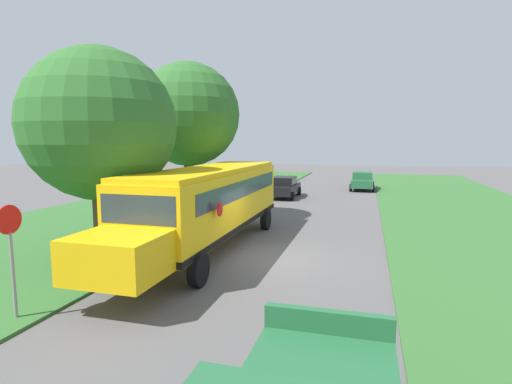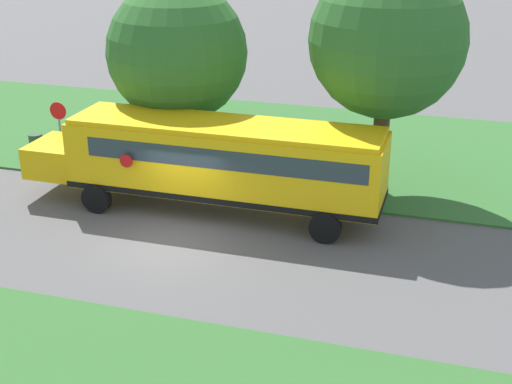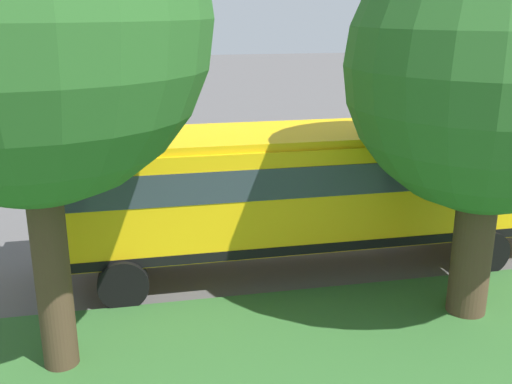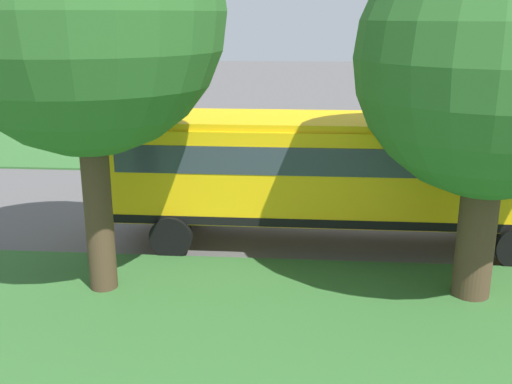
{
  "view_description": "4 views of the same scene",
  "coord_description": "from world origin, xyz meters",
  "px_view_note": "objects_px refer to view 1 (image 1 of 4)",
  "views": [
    {
      "loc": [
        3.21,
        -13.5,
        4.16
      ],
      "look_at": [
        -1.94,
        4.86,
        1.75
      ],
      "focal_mm": 28.0,
      "sensor_mm": 36.0,
      "label": 1
    },
    {
      "loc": [
        18.23,
        8.3,
        10.03
      ],
      "look_at": [
        -0.82,
        2.56,
        1.67
      ],
      "focal_mm": 50.0,
      "sensor_mm": 36.0,
      "label": 2
    },
    {
      "loc": [
        -14.84,
        4.25,
        5.7
      ],
      "look_at": [
        -0.55,
        1.26,
        1.17
      ],
      "focal_mm": 42.0,
      "sensor_mm": 36.0,
      "label": 3
    },
    {
      "loc": [
        -16.82,
        1.58,
        5.47
      ],
      "look_at": [
        -2.43,
        2.74,
        1.21
      ],
      "focal_mm": 42.0,
      "sensor_mm": 36.0,
      "label": 4
    }
  ],
  "objects_px": {
    "car_black_nearest": "(284,186)",
    "car_green_middle": "(362,180)",
    "oak_tree_roadside_mid": "(190,113)",
    "stop_sign": "(11,248)",
    "school_bus": "(209,200)",
    "oak_tree_beside_bus": "(100,126)"
  },
  "relations": [
    {
      "from": "car_black_nearest",
      "to": "car_green_middle",
      "type": "height_order",
      "value": "same"
    },
    {
      "from": "car_black_nearest",
      "to": "oak_tree_roadside_mid",
      "type": "relative_size",
      "value": 0.54
    },
    {
      "from": "stop_sign",
      "to": "car_green_middle",
      "type": "bearing_deg",
      "value": 75.58
    },
    {
      "from": "car_green_middle",
      "to": "oak_tree_roadside_mid",
      "type": "bearing_deg",
      "value": -116.86
    },
    {
      "from": "school_bus",
      "to": "car_black_nearest",
      "type": "distance_m",
      "value": 15.1
    },
    {
      "from": "oak_tree_roadside_mid",
      "to": "car_black_nearest",
      "type": "bearing_deg",
      "value": 74.14
    },
    {
      "from": "school_bus",
      "to": "car_green_middle",
      "type": "bearing_deg",
      "value": 75.93
    },
    {
      "from": "school_bus",
      "to": "car_black_nearest",
      "type": "xyz_separation_m",
      "value": [
        -0.17,
        15.06,
        -1.05
      ]
    },
    {
      "from": "car_black_nearest",
      "to": "oak_tree_roadside_mid",
      "type": "xyz_separation_m",
      "value": [
        -2.87,
        -10.1,
        4.75
      ]
    },
    {
      "from": "car_green_middle",
      "to": "car_black_nearest",
      "type": "bearing_deg",
      "value": -130.22
    },
    {
      "from": "school_bus",
      "to": "oak_tree_roadside_mid",
      "type": "relative_size",
      "value": 1.52
    },
    {
      "from": "school_bus",
      "to": "oak_tree_roadside_mid",
      "type": "height_order",
      "value": "oak_tree_roadside_mid"
    },
    {
      "from": "car_green_middle",
      "to": "stop_sign",
      "type": "xyz_separation_m",
      "value": [
        -7.4,
        -28.78,
        0.86
      ]
    },
    {
      "from": "school_bus",
      "to": "car_green_middle",
      "type": "xyz_separation_m",
      "value": [
        5.43,
        21.68,
        -1.05
      ]
    },
    {
      "from": "oak_tree_roadside_mid",
      "to": "stop_sign",
      "type": "xyz_separation_m",
      "value": [
        1.07,
        -12.06,
        -3.89
      ]
    },
    {
      "from": "car_green_middle",
      "to": "oak_tree_beside_bus",
      "type": "bearing_deg",
      "value": -109.17
    },
    {
      "from": "car_black_nearest",
      "to": "car_green_middle",
      "type": "bearing_deg",
      "value": 49.78
    },
    {
      "from": "stop_sign",
      "to": "car_black_nearest",
      "type": "bearing_deg",
      "value": 85.36
    },
    {
      "from": "car_black_nearest",
      "to": "oak_tree_roadside_mid",
      "type": "bearing_deg",
      "value": -105.86
    },
    {
      "from": "oak_tree_roadside_mid",
      "to": "stop_sign",
      "type": "bearing_deg",
      "value": -84.93
    },
    {
      "from": "oak_tree_roadside_mid",
      "to": "stop_sign",
      "type": "height_order",
      "value": "oak_tree_roadside_mid"
    },
    {
      "from": "car_green_middle",
      "to": "oak_tree_beside_bus",
      "type": "distance_m",
      "value": 25.77
    }
  ]
}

